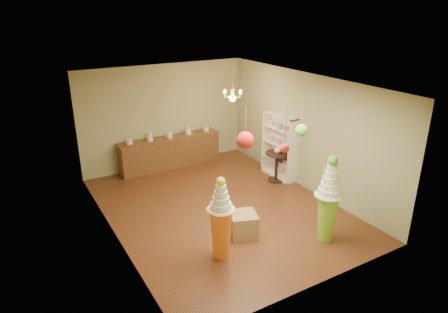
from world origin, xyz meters
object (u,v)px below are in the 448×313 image
pedestal_green (328,207)px  round_table (277,163)px  sideboard (170,152)px  pedestal_orange (221,226)px

pedestal_green → round_table: (0.90, 2.86, -0.23)m
sideboard → round_table: size_ratio=3.59×
pedestal_orange → sideboard: (0.95, 4.66, -0.19)m
pedestal_orange → round_table: 3.81m
pedestal_green → sideboard: bearing=102.9°
pedestal_green → pedestal_orange: (-2.15, 0.58, -0.10)m
pedestal_green → pedestal_orange: 2.23m
pedestal_orange → round_table: size_ratio=1.97×
pedestal_green → sideboard: 5.38m
sideboard → round_table: 3.17m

